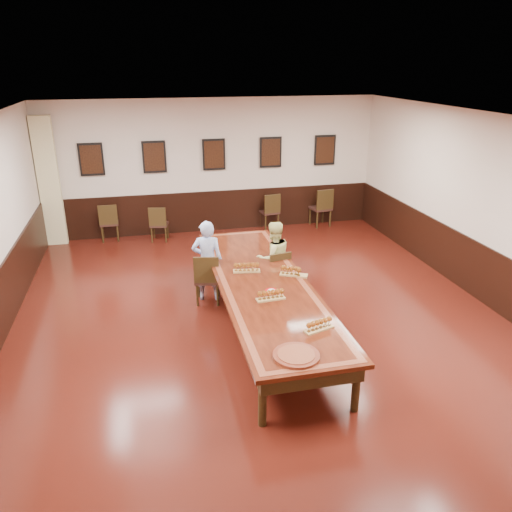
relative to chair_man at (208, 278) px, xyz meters
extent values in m
cube|color=black|center=(0.74, -1.03, -0.47)|extent=(8.00, 10.00, 0.02)
cube|color=white|center=(0.74, -1.03, 2.75)|extent=(8.00, 10.00, 0.02)
cube|color=beige|center=(0.74, 3.98, 1.14)|extent=(8.00, 0.02, 3.20)
cube|color=beige|center=(0.74, -6.04, 1.14)|extent=(8.00, 0.02, 3.20)
cube|color=beige|center=(4.75, -1.03, 1.14)|extent=(0.02, 10.00, 3.20)
imported|color=#5579D5|center=(0.02, 0.10, 0.27)|extent=(0.60, 0.45, 1.46)
imported|color=#E5E690|center=(1.21, 0.07, 0.23)|extent=(0.77, 0.66, 1.37)
cube|color=#F551A5|center=(1.34, -0.63, 0.30)|extent=(0.11, 0.15, 0.01)
cube|color=beige|center=(-3.01, 3.79, 0.99)|extent=(0.45, 0.18, 2.90)
cube|color=black|center=(0.74, 3.95, 0.04)|extent=(7.98, 0.04, 1.00)
cube|color=black|center=(4.72, -1.03, 0.04)|extent=(0.04, 9.98, 1.00)
cube|color=#321008|center=(0.74, -1.03, 0.26)|extent=(1.40, 5.00, 0.06)
cube|color=brown|center=(0.74, -1.03, 0.29)|extent=(1.28, 4.88, 0.00)
cube|color=#321008|center=(0.74, -1.03, 0.30)|extent=(1.10, 4.70, 0.00)
cube|color=black|center=(0.74, -1.03, 0.11)|extent=(1.25, 4.85, 0.18)
cylinder|color=black|center=(0.16, -3.35, -0.11)|extent=(0.10, 0.10, 0.69)
cylinder|color=black|center=(1.32, -3.35, -0.11)|extent=(0.10, 0.10, 0.69)
cylinder|color=black|center=(0.16, 1.29, -0.11)|extent=(0.10, 0.10, 0.69)
cylinder|color=black|center=(1.32, 1.29, -0.11)|extent=(0.10, 0.10, 0.69)
cube|color=black|center=(-2.06, 3.91, 1.44)|extent=(0.54, 0.03, 0.74)
cube|color=black|center=(-2.06, 3.89, 1.44)|extent=(0.46, 0.01, 0.64)
cube|color=black|center=(-0.66, 3.91, 1.44)|extent=(0.54, 0.03, 0.74)
cube|color=black|center=(-0.66, 3.89, 1.44)|extent=(0.46, 0.01, 0.64)
cube|color=black|center=(0.74, 3.91, 1.44)|extent=(0.54, 0.03, 0.74)
cube|color=black|center=(0.74, 3.89, 1.44)|extent=(0.46, 0.01, 0.64)
cube|color=black|center=(2.14, 3.91, 1.44)|extent=(0.54, 0.03, 0.74)
cube|color=black|center=(2.14, 3.89, 1.44)|extent=(0.46, 0.01, 0.64)
cube|color=black|center=(3.54, 3.91, 1.44)|extent=(0.54, 0.03, 0.74)
cube|color=black|center=(3.54, 3.89, 1.44)|extent=(0.46, 0.01, 0.64)
cube|color=#A07B43|center=(0.58, -0.58, 0.31)|extent=(0.46, 0.20, 0.03)
cube|color=#A07B43|center=(1.28, -0.90, 0.31)|extent=(0.46, 0.31, 0.03)
cube|color=#A07B43|center=(0.70, -1.65, 0.31)|extent=(0.43, 0.16, 0.03)
cube|color=#A07B43|center=(1.09, -2.64, 0.30)|extent=(0.43, 0.25, 0.03)
cylinder|color=#B20B11|center=(0.78, -1.39, 0.30)|extent=(0.19, 0.19, 0.02)
cylinder|color=silver|center=(0.78, -1.39, 0.31)|extent=(0.11, 0.11, 0.01)
cylinder|color=#501A10|center=(0.62, -3.17, 0.31)|extent=(0.57, 0.57, 0.04)
cylinder|color=brown|center=(0.62, -3.17, 0.33)|extent=(0.45, 0.45, 0.01)
camera|label=1|loc=(-0.98, -7.94, 3.53)|focal=35.00mm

